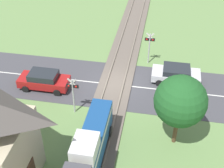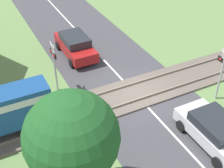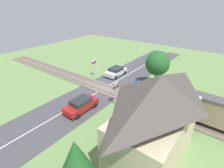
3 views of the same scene
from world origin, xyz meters
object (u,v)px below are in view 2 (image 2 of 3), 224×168
at_px(crossing_signal_west_approach, 222,69).
at_px(car_near_crossing, 215,130).
at_px(crossing_signal_east_approach, 54,61).
at_px(car_far_side, 75,45).

bearing_deg(crossing_signal_west_approach, car_near_crossing, 135.90).
relative_size(crossing_signal_west_approach, crossing_signal_east_approach, 1.00).
bearing_deg(crossing_signal_west_approach, crossing_signal_east_approach, 58.06).
xyz_separation_m(car_near_crossing, crossing_signal_east_approach, (7.41, 5.34, 1.25)).
height_order(car_far_side, crossing_signal_east_approach, crossing_signal_east_approach).
xyz_separation_m(car_far_side, crossing_signal_west_approach, (-8.14, -5.34, 1.21)).
relative_size(car_near_crossing, crossing_signal_west_approach, 1.30).
bearing_deg(car_near_crossing, car_far_side, 15.09).
bearing_deg(crossing_signal_east_approach, crossing_signal_west_approach, -121.94).
bearing_deg(car_far_side, crossing_signal_west_approach, -146.73).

